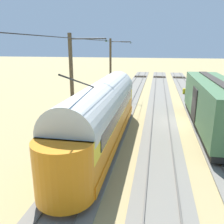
# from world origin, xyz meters

# --- Properties ---
(ground_plane) EXTENTS (220.00, 220.00, 0.00)m
(ground_plane) POSITION_xyz_m (0.00, 0.00, 0.00)
(ground_plane) COLOR tan
(track_adjacent_siding) EXTENTS (2.80, 80.00, 0.18)m
(track_adjacent_siding) POSITION_xyz_m (-2.01, -0.31, 0.05)
(track_adjacent_siding) COLOR slate
(track_adjacent_siding) RESTS_ON ground
(track_third_siding) EXTENTS (2.80, 80.00, 0.18)m
(track_third_siding) POSITION_xyz_m (2.01, -0.31, 0.05)
(track_third_siding) COLOR slate
(track_third_siding) RESTS_ON ground
(track_outer_siding) EXTENTS (2.80, 80.00, 0.18)m
(track_outer_siding) POSITION_xyz_m (6.04, -0.31, 0.05)
(track_outer_siding) COLOR slate
(track_outer_siding) RESTS_ON ground
(vintage_streetcar) EXTENTS (2.65, 16.20, 5.42)m
(vintage_streetcar) POSITION_xyz_m (6.04, 5.19, 2.25)
(vintage_streetcar) COLOR orange
(vintage_streetcar) RESTS_ON ground
(coach_adjacent) EXTENTS (2.96, 13.53, 3.85)m
(coach_adjacent) POSITION_xyz_m (-2.01, 0.85, 2.16)
(coach_adjacent) COLOR #477047
(coach_adjacent) RESTS_ON ground
(catenary_pole_foreground) EXTENTS (2.84, 0.28, 7.44)m
(catenary_pole_foreground) POSITION_xyz_m (8.58, -10.90, 3.88)
(catenary_pole_foreground) COLOR #4C3D28
(catenary_pole_foreground) RESTS_ON ground
(catenary_pole_mid_near) EXTENTS (2.84, 0.28, 7.44)m
(catenary_pole_mid_near) POSITION_xyz_m (8.58, 3.75, 3.88)
(catenary_pole_mid_near) COLOR #4C3D28
(catenary_pole_mid_near) RESTS_ON ground
(overhead_wire_run) EXTENTS (2.64, 47.97, 0.18)m
(overhead_wire_run) POSITION_xyz_m (6.08, 10.34, 6.90)
(overhead_wire_run) COLOR black
(overhead_wire_run) RESTS_ON ground
(track_end_bumper) EXTENTS (1.80, 0.60, 0.80)m
(track_end_bumper) POSITION_xyz_m (-2.01, -13.41, 0.40)
(track_end_bumper) COLOR #B2A519
(track_end_bumper) RESTS_ON ground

